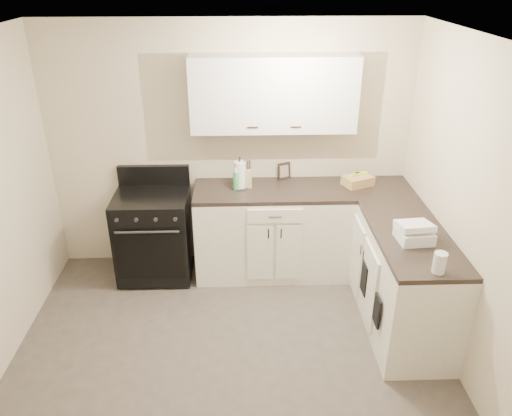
{
  "coord_description": "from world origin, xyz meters",
  "views": [
    {
      "loc": [
        0.1,
        -2.95,
        2.93
      ],
      "look_at": [
        0.23,
        0.85,
        1.06
      ],
      "focal_mm": 35.0,
      "sensor_mm": 36.0,
      "label": 1
    }
  ],
  "objects_px": {
    "stove": "(154,235)",
    "paper_towel": "(240,175)",
    "countertop_grill": "(414,235)",
    "wicker_basket": "(358,181)",
    "knife_block": "(247,178)"
  },
  "relations": [
    {
      "from": "stove",
      "to": "paper_towel",
      "type": "relative_size",
      "value": 3.2
    },
    {
      "from": "paper_towel",
      "to": "countertop_grill",
      "type": "distance_m",
      "value": 1.76
    },
    {
      "from": "wicker_basket",
      "to": "countertop_grill",
      "type": "height_order",
      "value": "countertop_grill"
    },
    {
      "from": "wicker_basket",
      "to": "countertop_grill",
      "type": "distance_m",
      "value": 1.13
    },
    {
      "from": "paper_towel",
      "to": "countertop_grill",
      "type": "height_order",
      "value": "paper_towel"
    },
    {
      "from": "knife_block",
      "to": "wicker_basket",
      "type": "xyz_separation_m",
      "value": [
        1.1,
        0.01,
        -0.05
      ]
    },
    {
      "from": "paper_towel",
      "to": "wicker_basket",
      "type": "relative_size",
      "value": 0.97
    },
    {
      "from": "stove",
      "to": "countertop_grill",
      "type": "distance_m",
      "value": 2.53
    },
    {
      "from": "countertop_grill",
      "to": "stove",
      "type": "bearing_deg",
      "value": 150.34
    },
    {
      "from": "paper_towel",
      "to": "wicker_basket",
      "type": "distance_m",
      "value": 1.18
    },
    {
      "from": "paper_towel",
      "to": "knife_block",
      "type": "bearing_deg",
      "value": 11.33
    },
    {
      "from": "paper_towel",
      "to": "wicker_basket",
      "type": "bearing_deg",
      "value": 1.25
    },
    {
      "from": "knife_block",
      "to": "paper_towel",
      "type": "bearing_deg",
      "value": -175.85
    },
    {
      "from": "knife_block",
      "to": "wicker_basket",
      "type": "relative_size",
      "value": 0.67
    },
    {
      "from": "wicker_basket",
      "to": "knife_block",
      "type": "bearing_deg",
      "value": -179.38
    }
  ]
}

